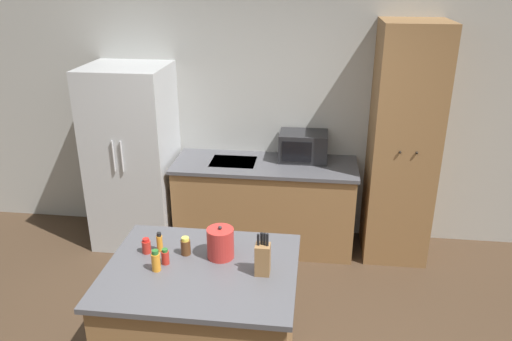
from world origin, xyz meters
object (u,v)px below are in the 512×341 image
object	(u,v)px
microwave	(303,146)
kettle	(220,243)
spice_bottle_short_red	(160,242)
spice_bottle_amber_oil	(156,261)
spice_bottle_green_herb	(186,246)
spice_bottle_pale_salt	(146,246)
pantry_cabinet	(402,145)
refrigerator	(133,157)
spice_bottle_tall_dark	(165,257)
knife_block	(263,258)

from	to	relation	value
microwave	kettle	bearing A→B (deg)	-103.52
spice_bottle_short_red	spice_bottle_amber_oil	size ratio (longest dim) A/B	0.96
spice_bottle_amber_oil	kettle	distance (m)	0.42
spice_bottle_amber_oil	spice_bottle_green_herb	size ratio (longest dim) A/B	1.15
microwave	spice_bottle_pale_salt	distance (m)	2.16
spice_bottle_short_red	spice_bottle_green_herb	world-z (taller)	spice_bottle_short_red
microwave	spice_bottle_pale_salt	xyz separation A→B (m)	(-0.96, -1.93, -0.06)
pantry_cabinet	kettle	bearing A→B (deg)	-127.69
refrigerator	microwave	xyz separation A→B (m)	(1.69, 0.18, 0.13)
spice_bottle_pale_salt	kettle	world-z (taller)	kettle
microwave	spice_bottle_tall_dark	xyz separation A→B (m)	(-0.80, -2.05, -0.06)
refrigerator	spice_bottle_tall_dark	xyz separation A→B (m)	(0.90, -1.87, 0.07)
spice_bottle_green_herb	kettle	xyz separation A→B (m)	(0.23, -0.00, 0.04)
pantry_cabinet	microwave	bearing A→B (deg)	172.40
spice_bottle_tall_dark	refrigerator	bearing A→B (deg)	115.59
spice_bottle_short_red	kettle	size ratio (longest dim) A/B	0.61
refrigerator	spice_bottle_amber_oil	distance (m)	2.13
microwave	spice_bottle_tall_dark	size ratio (longest dim) A/B	4.43
pantry_cabinet	knife_block	xyz separation A→B (m)	(-1.10, -1.95, -0.09)
knife_block	spice_bottle_tall_dark	xyz separation A→B (m)	(-0.62, 0.03, -0.06)
refrigerator	microwave	size ratio (longest dim) A/B	3.88
spice_bottle_tall_dark	spice_bottle_pale_salt	world-z (taller)	spice_bottle_tall_dark
spice_bottle_amber_oil	kettle	bearing A→B (deg)	29.05
refrigerator	microwave	world-z (taller)	refrigerator
spice_bottle_green_herb	spice_bottle_pale_salt	distance (m)	0.26
spice_bottle_amber_oil	spice_bottle_pale_salt	world-z (taller)	spice_bottle_amber_oil
pantry_cabinet	knife_block	distance (m)	2.24
spice_bottle_pale_salt	kettle	xyz separation A→B (m)	(0.49, 0.01, 0.05)
kettle	microwave	bearing A→B (deg)	76.48
spice_bottle_short_red	knife_block	bearing A→B (deg)	-14.04
refrigerator	spice_bottle_short_red	bearing A→B (deg)	-64.73
refrigerator	spice_bottle_green_herb	xyz separation A→B (m)	(1.00, -1.74, 0.07)
spice_bottle_tall_dark	kettle	world-z (taller)	kettle
microwave	refrigerator	bearing A→B (deg)	-174.09
pantry_cabinet	spice_bottle_tall_dark	distance (m)	2.59
refrigerator	spice_bottle_short_red	world-z (taller)	refrigerator
pantry_cabinet	spice_bottle_green_herb	world-z (taller)	pantry_cabinet
pantry_cabinet	knife_block	size ratio (longest dim) A/B	8.05
knife_block	spice_bottle_tall_dark	size ratio (longest dim) A/B	2.64
knife_block	spice_bottle_green_herb	xyz separation A→B (m)	(-0.52, 0.16, -0.05)
microwave	spice_bottle_tall_dark	world-z (taller)	microwave
knife_block	pantry_cabinet	bearing A→B (deg)	60.66
refrigerator	kettle	bearing A→B (deg)	-54.89
knife_block	spice_bottle_amber_oil	size ratio (longest dim) A/B	1.96
pantry_cabinet	spice_bottle_amber_oil	xyz separation A→B (m)	(-1.76, -2.00, -0.13)
pantry_cabinet	spice_bottle_amber_oil	bearing A→B (deg)	-131.26
microwave	knife_block	world-z (taller)	knife_block
refrigerator	kettle	size ratio (longest dim) A/B	8.06
kettle	refrigerator	bearing A→B (deg)	125.11
microwave	knife_block	size ratio (longest dim) A/B	1.68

